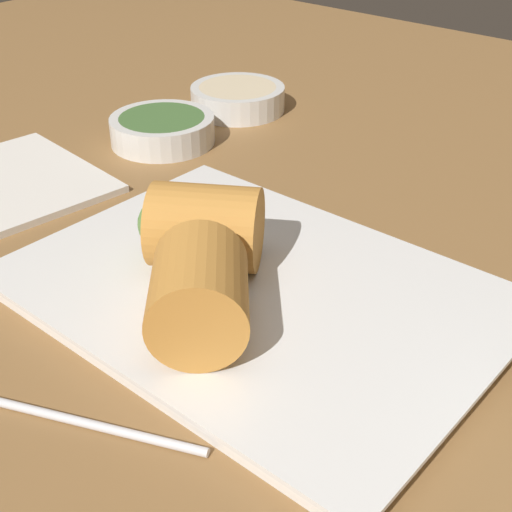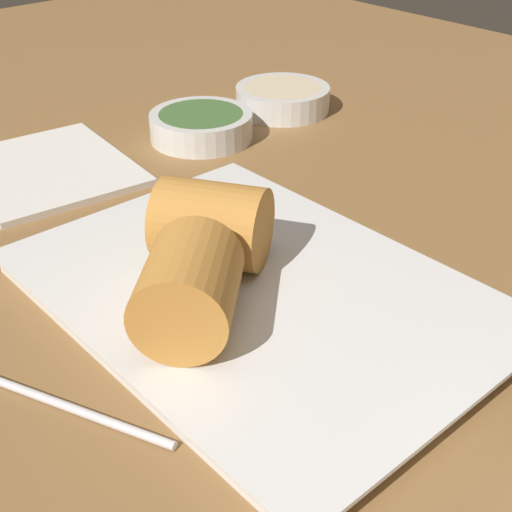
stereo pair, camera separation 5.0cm
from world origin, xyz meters
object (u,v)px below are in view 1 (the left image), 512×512
dipping_bowl_far (238,97)px  napkin (10,182)px  dipping_bowl_near (162,129)px  serving_plate (256,295)px

dipping_bowl_far → napkin: dipping_bowl_far is taller
dipping_bowl_near → napkin: (-3.05, -14.95, -1.11)cm
serving_plate → napkin: size_ratio=1.77×
dipping_bowl_far → napkin: bearing=-95.7°
dipping_bowl_far → dipping_bowl_near: bearing=-87.8°
serving_plate → dipping_bowl_near: size_ratio=3.08×
serving_plate → dipping_bowl_far: (-24.67, 25.75, 0.65)cm
serving_plate → napkin: (-27.28, -0.47, -0.46)cm
dipping_bowl_far → napkin: 26.37cm
serving_plate → dipping_bowl_near: 28.24cm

